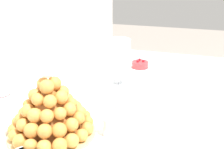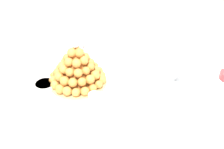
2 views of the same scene
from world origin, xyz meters
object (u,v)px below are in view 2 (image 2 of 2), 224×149
(serving_tray, at_px, (90,88))
(croquembouche, at_px, (77,68))
(macaron_goblet, at_px, (179,56))
(dessert_cup_left, at_px, (44,105))
(dessert_cup_mid_left, at_px, (94,100))
(dessert_cup_centre, at_px, (137,93))
(creme_brulee_ramekin, at_px, (45,85))
(wine_glass, at_px, (83,41))

(serving_tray, xyz_separation_m, croquembouche, (-0.05, 0.05, 0.09))
(serving_tray, distance_m, macaron_goblet, 0.44)
(dessert_cup_left, relative_size, dessert_cup_mid_left, 1.04)
(serving_tray, height_order, dessert_cup_centre, dessert_cup_centre)
(dessert_cup_mid_left, bearing_deg, serving_tray, 91.55)
(dessert_cup_left, height_order, creme_brulee_ramekin, dessert_cup_left)
(croquembouche, height_order, macaron_goblet, croquembouche)
(croquembouche, height_order, creme_brulee_ramekin, croquembouche)
(dessert_cup_mid_left, bearing_deg, dessert_cup_left, 175.45)
(croquembouche, height_order, dessert_cup_centre, croquembouche)
(serving_tray, height_order, macaron_goblet, macaron_goblet)
(croquembouche, bearing_deg, serving_tray, -47.91)
(croquembouche, distance_m, dessert_cup_mid_left, 0.20)
(serving_tray, relative_size, croquembouche, 1.96)
(dessert_cup_mid_left, bearing_deg, dessert_cup_centre, 5.03)
(croquembouche, relative_size, creme_brulee_ramekin, 2.86)
(dessert_cup_mid_left, xyz_separation_m, creme_brulee_ramekin, (-0.21, 0.17, -0.01))
(macaron_goblet, bearing_deg, dessert_cup_left, -171.14)
(creme_brulee_ramekin, height_order, wine_glass, wine_glass)
(dessert_cup_mid_left, relative_size, wine_glass, 0.39)
(dessert_cup_centre, height_order, creme_brulee_ramekin, dessert_cup_centre)
(croquembouche, xyz_separation_m, wine_glass, (0.06, 0.23, 0.02))
(dessert_cup_left, height_order, dessert_cup_centre, same)
(croquembouche, xyz_separation_m, macaron_goblet, (0.47, -0.07, 0.05))
(dessert_cup_mid_left, bearing_deg, croquembouche, 106.09)
(croquembouche, bearing_deg, macaron_goblet, -8.07)
(dessert_cup_mid_left, height_order, creme_brulee_ramekin, dessert_cup_mid_left)
(croquembouche, bearing_deg, dessert_cup_left, -134.16)
(croquembouche, relative_size, dessert_cup_mid_left, 4.71)
(dessert_cup_centre, bearing_deg, creme_brulee_ramekin, 159.17)
(dessert_cup_left, bearing_deg, macaron_goblet, 8.86)
(dessert_cup_mid_left, distance_m, wine_glass, 0.42)
(serving_tray, bearing_deg, macaron_goblet, -1.69)
(dessert_cup_left, distance_m, creme_brulee_ramekin, 0.15)
(serving_tray, xyz_separation_m, dessert_cup_mid_left, (0.00, -0.13, 0.03))
(serving_tray, height_order, dessert_cup_left, dessert_cup_left)
(serving_tray, xyz_separation_m, dessert_cup_centre, (0.20, -0.11, 0.03))
(serving_tray, distance_m, wine_glass, 0.30)
(dessert_cup_mid_left, distance_m, macaron_goblet, 0.45)
(serving_tray, bearing_deg, wine_glass, 88.66)
(dessert_cup_left, bearing_deg, creme_brulee_ramekin, 87.67)
(croquembouche, relative_size, wine_glass, 1.82)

